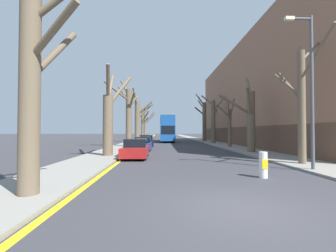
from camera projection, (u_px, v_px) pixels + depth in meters
ground_plane at (241, 209)px, 5.74m from camera, size 300.00×300.00×0.00m
sidewalk_left at (142, 139)px, 55.49m from camera, size 3.27×120.00×0.12m
sidewalk_right at (195, 139)px, 55.92m from camera, size 3.27×120.00×0.12m
building_facade_right at (267, 97)px, 32.07m from camera, size 10.08×38.84×13.64m
kerb_line_stripe at (150, 139)px, 55.55m from camera, size 0.24×120.00×0.01m
street_tree_left_0 at (35, 79)px, 6.73m from camera, size 3.31×2.36×7.74m
street_tree_left_1 at (109, 118)px, 17.42m from camera, size 1.96×4.61×7.00m
street_tree_left_2 at (128, 114)px, 27.82m from camera, size 3.84×3.12×8.38m
street_tree_left_3 at (138, 119)px, 38.07m from camera, size 3.36×2.72×9.15m
street_tree_left_4 at (143, 123)px, 47.85m from camera, size 2.02×3.82×7.70m
street_tree_left_5 at (145, 125)px, 58.43m from camera, size 3.92×3.15×6.90m
street_tree_right_0 at (302, 99)px, 13.12m from camera, size 3.02×4.77×7.97m
street_tree_right_1 at (250, 118)px, 20.37m from camera, size 3.54×3.90×7.33m
street_tree_right_2 at (229, 126)px, 26.77m from camera, size 1.89×1.75×5.68m
street_tree_right_3 at (213, 120)px, 34.95m from camera, size 3.66×1.79×7.75m
street_tree_right_4 at (204, 120)px, 41.80m from camera, size 2.52×2.39×8.87m
double_decker_bus at (167, 128)px, 41.38m from camera, size 2.48×10.81×4.61m
parked_car_0 at (136, 149)px, 16.61m from camera, size 1.77×4.13×1.41m
parked_car_1 at (143, 144)px, 23.16m from camera, size 1.70×4.00×1.38m
parked_car_2 at (146, 141)px, 29.20m from camera, size 1.78×4.27×1.46m
lamp_post at (310, 84)px, 11.09m from camera, size 1.40×0.20×7.74m
traffic_bollard at (263, 165)px, 9.56m from camera, size 0.34×0.35×1.11m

